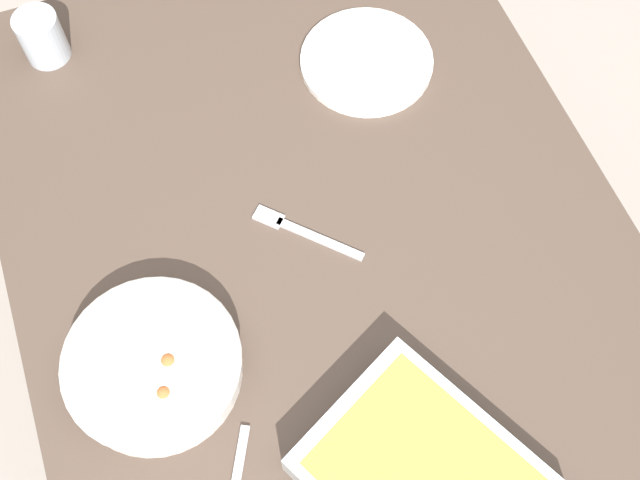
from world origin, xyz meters
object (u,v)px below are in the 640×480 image
Objects in this scene: side_plate at (367,61)px; fork_on_table at (300,231)px; stew_bowl at (154,365)px; spoon_by_stew at (176,394)px; drink_cup at (43,39)px.

side_plate is 1.58× the size of fork_on_table.
stew_bowl reaches higher than side_plate.
spoon_by_stew is 1.22× the size of fork_on_table.
side_plate is 0.62m from spoon_by_stew.
drink_cup reaches higher than side_plate.
side_plate is at bearing 140.89° from fork_on_table.
side_plate is (0.20, 0.49, -0.03)m from drink_cup.
fork_on_table is at bearing 31.59° from drink_cup.
stew_bowl is at bearing -49.78° from side_plate.
stew_bowl is 0.05m from spoon_by_stew.
spoon_by_stew is at bearing -53.72° from fork_on_table.
stew_bowl is 0.59m from drink_cup.
drink_cup is 0.53m from side_plate.
fork_on_table is (-0.14, 0.25, -0.03)m from stew_bowl.
drink_cup is 0.64m from spoon_by_stew.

